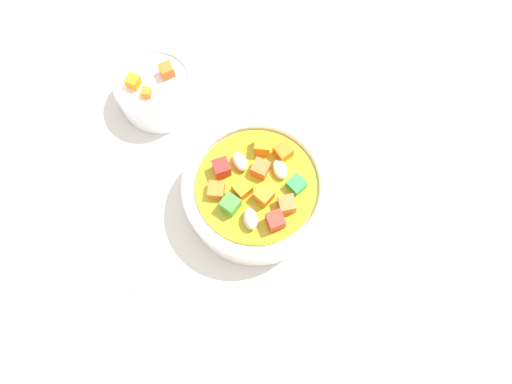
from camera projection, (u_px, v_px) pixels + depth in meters
ground_plane at (256, 202)px, 56.01cm from camera, size 140.00×140.00×2.00cm
soup_bowl_main at (256, 191)px, 52.08cm from camera, size 16.26×16.26×7.02cm
spoon at (237, 310)px, 50.57cm from camera, size 22.41×4.29×0.77cm
side_bowl_small at (157, 90)px, 57.06cm from camera, size 9.82×9.82×5.68cm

